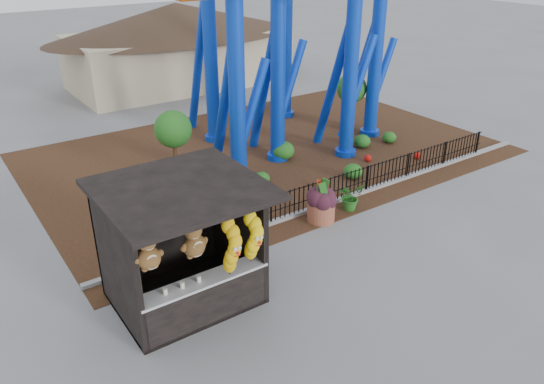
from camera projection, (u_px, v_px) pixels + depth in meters
ground at (312, 281)px, 13.65m from camera, size 120.00×120.00×0.00m
mulch_bed at (266, 153)px, 21.60m from camera, size 18.00×12.00×0.02m
curb at (349, 196)px, 17.88m from camera, size 18.00×0.18×0.12m
prize_booth at (186, 250)px, 12.09m from camera, size 3.50×3.40×3.12m
picket_fence at (370, 178)px, 18.15m from camera, size 12.20×0.06×1.00m
terracotta_planter at (321, 211)px, 16.38m from camera, size 1.12×1.12×0.65m
planter_foliage at (322, 193)px, 16.10m from camera, size 0.70×0.70×0.64m
potted_plant at (350, 197)px, 17.00m from camera, size 0.85×0.75×0.90m
landscaping at (323, 155)px, 20.61m from camera, size 8.01×3.73×0.71m
pavilion at (177, 31)px, 30.15m from camera, size 15.00×15.00×4.80m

